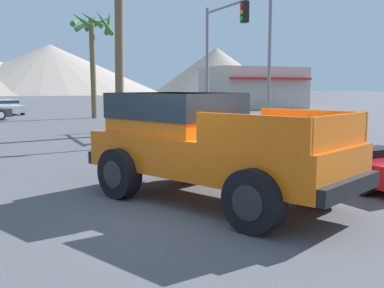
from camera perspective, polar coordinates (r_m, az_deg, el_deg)
ground_plane at (r=7.78m, az=0.95°, el=-8.11°), size 320.00×320.00×0.00m
orange_pickup_truck at (r=8.18m, az=1.16°, el=0.55°), size 3.71×5.43×1.95m
red_convertible_car at (r=10.64m, az=18.44°, el=-2.09°), size 2.09×4.38×1.01m
parked_car_white at (r=36.79m, az=-22.57°, el=4.39°), size 2.59×4.63×1.09m
traffic_light_main at (r=22.23m, az=3.77°, el=12.89°), size 0.38×4.29×6.05m
street_lamp_post at (r=19.54m, az=9.92°, el=15.51°), size 0.90×0.24×8.22m
palm_tree_leaning at (r=30.67m, az=-12.44°, el=13.09°), size 2.99×3.07×6.92m
storefront_building at (r=43.55m, az=7.81°, el=7.06°), size 9.12×6.23×3.88m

